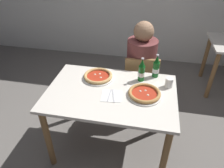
{
  "coord_description": "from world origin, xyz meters",
  "views": [
    {
      "loc": [
        0.32,
        -1.54,
        1.93
      ],
      "look_at": [
        0.0,
        0.05,
        0.8
      ],
      "focal_mm": 34.01,
      "sensor_mm": 36.0,
      "label": 1
    }
  ],
  "objects_px": {
    "diner_seated": "(140,73)",
    "napkin_with_cutlery": "(111,96)",
    "dining_table_main": "(111,101)",
    "pizza_marinara_far": "(98,76)",
    "beer_bottle_center": "(156,68)",
    "paper_cup": "(169,83)",
    "pizza_margherita_near": "(144,93)",
    "chair_behind_table": "(140,82)",
    "beer_bottle_left": "(142,71)"
  },
  "relations": [
    {
      "from": "diner_seated",
      "to": "napkin_with_cutlery",
      "type": "distance_m",
      "value": 0.77
    },
    {
      "from": "dining_table_main",
      "to": "pizza_marinara_far",
      "type": "xyz_separation_m",
      "value": [
        -0.17,
        0.2,
        0.14
      ]
    },
    {
      "from": "beer_bottle_center",
      "to": "napkin_with_cutlery",
      "type": "height_order",
      "value": "beer_bottle_center"
    },
    {
      "from": "pizza_marinara_far",
      "to": "paper_cup",
      "type": "relative_size",
      "value": 3.32
    },
    {
      "from": "napkin_with_cutlery",
      "to": "paper_cup",
      "type": "relative_size",
      "value": 2.09
    },
    {
      "from": "beer_bottle_center",
      "to": "paper_cup",
      "type": "height_order",
      "value": "beer_bottle_center"
    },
    {
      "from": "napkin_with_cutlery",
      "to": "beer_bottle_center",
      "type": "bearing_deg",
      "value": 47.58
    },
    {
      "from": "pizza_margherita_near",
      "to": "napkin_with_cutlery",
      "type": "bearing_deg",
      "value": -166.73
    },
    {
      "from": "dining_table_main",
      "to": "beer_bottle_center",
      "type": "bearing_deg",
      "value": 41.25
    },
    {
      "from": "chair_behind_table",
      "to": "pizza_marinara_far",
      "type": "bearing_deg",
      "value": 37.92
    },
    {
      "from": "chair_behind_table",
      "to": "dining_table_main",
      "type": "bearing_deg",
      "value": 61.61
    },
    {
      "from": "chair_behind_table",
      "to": "diner_seated",
      "type": "bearing_deg",
      "value": -87.08
    },
    {
      "from": "beer_bottle_center",
      "to": "paper_cup",
      "type": "bearing_deg",
      "value": -50.67
    },
    {
      "from": "diner_seated",
      "to": "paper_cup",
      "type": "height_order",
      "value": "diner_seated"
    },
    {
      "from": "pizza_margherita_near",
      "to": "beer_bottle_center",
      "type": "xyz_separation_m",
      "value": [
        0.08,
        0.34,
        0.08
      ]
    },
    {
      "from": "chair_behind_table",
      "to": "paper_cup",
      "type": "relative_size",
      "value": 8.95
    },
    {
      "from": "diner_seated",
      "to": "pizza_margherita_near",
      "type": "xyz_separation_m",
      "value": [
        0.08,
        -0.66,
        0.19
      ]
    },
    {
      "from": "diner_seated",
      "to": "pizza_margherita_near",
      "type": "bearing_deg",
      "value": -82.89
    },
    {
      "from": "beer_bottle_left",
      "to": "napkin_with_cutlery",
      "type": "xyz_separation_m",
      "value": [
        -0.24,
        -0.31,
        -0.1
      ]
    },
    {
      "from": "dining_table_main",
      "to": "napkin_with_cutlery",
      "type": "distance_m",
      "value": 0.14
    },
    {
      "from": "diner_seated",
      "to": "pizza_marinara_far",
      "type": "height_order",
      "value": "diner_seated"
    },
    {
      "from": "dining_table_main",
      "to": "pizza_marinara_far",
      "type": "distance_m",
      "value": 0.3
    },
    {
      "from": "beer_bottle_center",
      "to": "paper_cup",
      "type": "relative_size",
      "value": 2.6
    },
    {
      "from": "chair_behind_table",
      "to": "diner_seated",
      "type": "xyz_separation_m",
      "value": [
        -0.01,
        0.05,
        0.1
      ]
    },
    {
      "from": "dining_table_main",
      "to": "diner_seated",
      "type": "height_order",
      "value": "diner_seated"
    },
    {
      "from": "pizza_marinara_far",
      "to": "diner_seated",
      "type": "bearing_deg",
      "value": 49.24
    },
    {
      "from": "pizza_margherita_near",
      "to": "beer_bottle_left",
      "type": "bearing_deg",
      "value": 102.02
    },
    {
      "from": "pizza_marinara_far",
      "to": "beer_bottle_center",
      "type": "xyz_separation_m",
      "value": [
        0.56,
        0.15,
        0.08
      ]
    },
    {
      "from": "diner_seated",
      "to": "paper_cup",
      "type": "xyz_separation_m",
      "value": [
        0.3,
        -0.48,
        0.21
      ]
    },
    {
      "from": "chair_behind_table",
      "to": "pizza_margherita_near",
      "type": "distance_m",
      "value": 0.68
    },
    {
      "from": "pizza_margherita_near",
      "to": "chair_behind_table",
      "type": "bearing_deg",
      "value": 96.84
    },
    {
      "from": "diner_seated",
      "to": "chair_behind_table",
      "type": "bearing_deg",
      "value": -79.66
    },
    {
      "from": "chair_behind_table",
      "to": "diner_seated",
      "type": "height_order",
      "value": "diner_seated"
    },
    {
      "from": "pizza_margherita_near",
      "to": "pizza_marinara_far",
      "type": "distance_m",
      "value": 0.52
    },
    {
      "from": "beer_bottle_center",
      "to": "napkin_with_cutlery",
      "type": "distance_m",
      "value": 0.56
    },
    {
      "from": "chair_behind_table",
      "to": "paper_cup",
      "type": "height_order",
      "value": "chair_behind_table"
    },
    {
      "from": "beer_bottle_left",
      "to": "paper_cup",
      "type": "height_order",
      "value": "beer_bottle_left"
    },
    {
      "from": "beer_bottle_center",
      "to": "diner_seated",
      "type": "bearing_deg",
      "value": 117.78
    },
    {
      "from": "chair_behind_table",
      "to": "pizza_margherita_near",
      "type": "relative_size",
      "value": 2.67
    },
    {
      "from": "napkin_with_cutlery",
      "to": "dining_table_main",
      "type": "bearing_deg",
      "value": 104.55
    },
    {
      "from": "pizza_marinara_far",
      "to": "chair_behind_table",
      "type": "bearing_deg",
      "value": 45.34
    },
    {
      "from": "dining_table_main",
      "to": "beer_bottle_left",
      "type": "relative_size",
      "value": 4.86
    },
    {
      "from": "diner_seated",
      "to": "pizza_margherita_near",
      "type": "distance_m",
      "value": 0.69
    },
    {
      "from": "beer_bottle_left",
      "to": "napkin_with_cutlery",
      "type": "bearing_deg",
      "value": -127.32
    },
    {
      "from": "pizza_margherita_near",
      "to": "paper_cup",
      "type": "bearing_deg",
      "value": 39.89
    },
    {
      "from": "pizza_marinara_far",
      "to": "beer_bottle_left",
      "type": "height_order",
      "value": "beer_bottle_left"
    },
    {
      "from": "diner_seated",
      "to": "napkin_with_cutlery",
      "type": "bearing_deg",
      "value": -105.95
    },
    {
      "from": "beer_bottle_center",
      "to": "beer_bottle_left",
      "type": "bearing_deg",
      "value": -144.39
    },
    {
      "from": "diner_seated",
      "to": "pizza_marinara_far",
      "type": "relative_size",
      "value": 3.83
    },
    {
      "from": "beer_bottle_center",
      "to": "paper_cup",
      "type": "xyz_separation_m",
      "value": [
        0.13,
        -0.16,
        -0.06
      ]
    }
  ]
}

